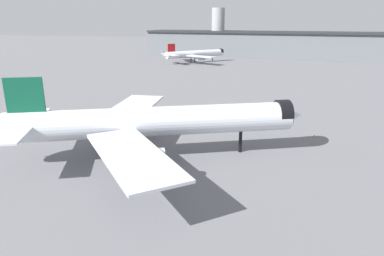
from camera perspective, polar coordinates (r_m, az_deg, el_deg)
name	(u,v)px	position (r m, az deg, el deg)	size (l,w,h in m)	color
ground	(142,158)	(61.17, -8.32, -4.98)	(900.00, 900.00, 0.00)	slate
airliner_near_gate	(152,122)	(59.22, -6.64, 0.98)	(52.05, 46.68, 14.72)	silver
airliner_far_taxiway	(195,54)	(201.41, 0.51, 12.24)	(33.98, 35.24, 11.16)	silver
terminal_building	(292,45)	(232.03, 16.35, 13.18)	(198.84, 51.51, 31.51)	slate
baggage_tug_wing	(272,119)	(83.15, 13.14, 1.51)	(3.34, 2.15, 1.85)	black
traffic_cone_near_nose	(314,136)	(75.70, 19.74, -1.20)	(0.45, 0.45, 0.56)	#F2600C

